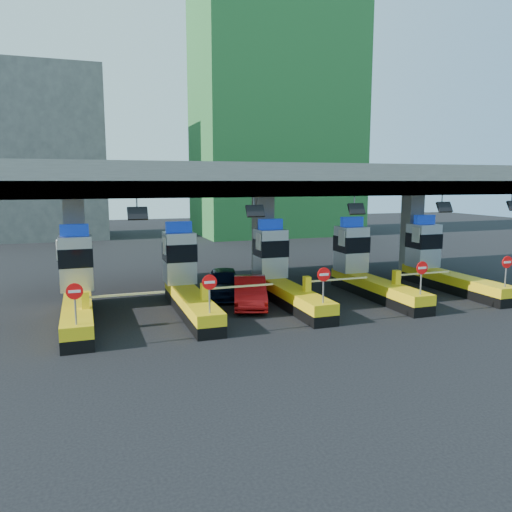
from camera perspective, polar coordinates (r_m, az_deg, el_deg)
name	(u,v)px	position (r m, az deg, el deg)	size (l,w,h in m)	color
ground	(282,301)	(26.02, 3.04, -5.21)	(120.00, 120.00, 0.00)	black
toll_canopy	(264,182)	(27.95, 0.90, 8.45)	(28.00, 12.09, 7.00)	slate
toll_lane_far_left	(77,287)	(24.15, -19.78, -3.39)	(4.43, 8.00, 4.16)	black
toll_lane_left	(186,280)	(24.58, -8.05, -2.76)	(4.43, 8.00, 4.16)	black
toll_lane_center	(281,274)	(25.98, 2.84, -2.08)	(4.43, 8.00, 4.16)	black
toll_lane_right	(365,269)	(28.21, 12.31, -1.42)	(4.43, 8.00, 4.16)	black
toll_lane_far_right	(439,264)	(31.09, 20.20, -0.83)	(4.43, 8.00, 4.16)	black
bg_building_scaffold	(275,113)	(59.95, 2.21, 16.04)	(18.00, 12.00, 28.00)	#1E5926
bg_building_concrete	(36,155)	(59.62, -23.80, 10.55)	(14.00, 10.00, 18.00)	#4C4C49
van	(224,283)	(26.93, -3.68, -3.06)	(1.82, 4.53, 1.55)	black
red_car	(250,292)	(24.83, -0.70, -4.13)	(1.55, 4.46, 1.47)	#B10D0E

